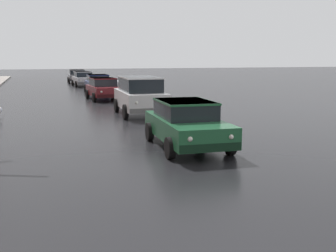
% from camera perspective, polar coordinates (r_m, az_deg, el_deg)
% --- Properties ---
extents(snow_bank_along_left_kerb, '(3.10, 1.46, 0.59)m').
position_cam_1_polar(snow_bank_along_left_kerb, '(36.40, -7.72, 5.65)').
color(snow_bank_along_left_kerb, white).
rests_on(snow_bank_along_left_kerb, ground).
extents(snow_bank_near_corner_right, '(1.69, 0.99, 0.84)m').
position_cam_1_polar(snow_bank_near_corner_right, '(36.16, -6.34, 5.88)').
color(snow_bank_near_corner_right, white).
rests_on(snow_bank_near_corner_right, ground).
extents(sedan_green_approaching_near_lane, '(2.12, 4.23, 1.42)m').
position_cam_1_polar(sedan_green_approaching_near_lane, '(12.35, 2.59, 0.48)').
color(sedan_green_approaching_near_lane, '#1E5633').
rests_on(sedan_green_approaching_near_lane, ground).
extents(suv_white_parked_kerbside_close, '(2.21, 4.36, 1.82)m').
position_cam_1_polar(suv_white_parked_kerbside_close, '(19.43, -3.97, 4.49)').
color(suv_white_parked_kerbside_close, silver).
rests_on(suv_white_parked_kerbside_close, ground).
extents(sedan_maroon_parked_kerbside_mid, '(2.06, 3.97, 1.42)m').
position_cam_1_polar(sedan_maroon_parked_kerbside_mid, '(26.79, -9.09, 5.28)').
color(sedan_maroon_parked_kerbside_mid, maroon).
rests_on(sedan_maroon_parked_kerbside_mid, ground).
extents(sedan_darkblue_parked_far_down_block, '(2.04, 4.42, 1.42)m').
position_cam_1_polar(sedan_darkblue_parked_far_down_block, '(32.30, -9.86, 5.98)').
color(sedan_darkblue_parked_far_down_block, navy).
rests_on(sedan_darkblue_parked_far_down_block, ground).
extents(sedan_silver_queued_behind_truck, '(2.02, 4.34, 1.42)m').
position_cam_1_polar(sedan_silver_queued_behind_truck, '(39.98, -11.88, 6.59)').
color(sedan_silver_queued_behind_truck, '#B7B7BC').
rests_on(sedan_silver_queued_behind_truck, ground).
extents(sedan_grey_at_far_intersection, '(2.13, 4.45, 1.42)m').
position_cam_1_polar(sedan_grey_at_far_intersection, '(45.87, -12.71, 6.92)').
color(sedan_grey_at_far_intersection, slate).
rests_on(sedan_grey_at_far_intersection, ground).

